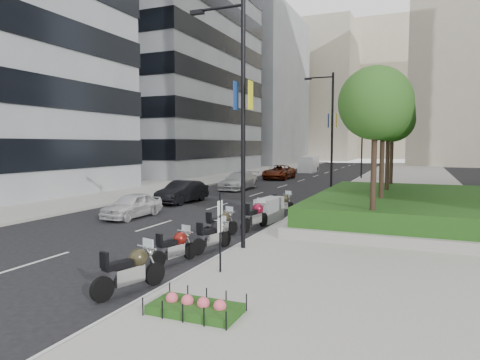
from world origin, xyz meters
The scene contains 32 objects.
ground centered at (0.00, 0.00, 0.00)m, with size 160.00×160.00×0.00m, color black.
sidewalk_right centered at (9.00, 30.00, 0.07)m, with size 10.00×100.00×0.15m, color #9E9B93.
sidewalk_left centered at (-12.00, 30.00, 0.07)m, with size 8.00×100.00×0.15m, color #9E9B93.
lane_edge centered at (3.70, 30.00, 0.01)m, with size 0.12×100.00×0.01m, color silver.
lane_centre centered at (-1.50, 30.00, 0.01)m, with size 0.12×100.00×0.01m, color silver.
building_grey_mid centered at (-24.00, 38.00, 20.00)m, with size 22.00×26.00×40.00m, color gray.
building_grey_far centered at (-24.00, 70.00, 15.00)m, with size 22.00×26.00×30.00m, color gray.
building_cream_left centered at (-18.00, 100.00, 17.00)m, with size 26.00×24.00×34.00m, color #B7AD93.
building_cream_centre centered at (2.00, 120.00, 19.00)m, with size 30.00×24.00×38.00m, color #B7AD93.
planter centered at (10.00, 10.00, 0.35)m, with size 10.00×14.00×0.40m, color #9C9891.
hedge centered at (10.00, 10.00, 0.95)m, with size 9.40×13.40×0.80m, color #1F4112.
flower_bed centered at (5.60, -5.00, 0.25)m, with size 2.00×1.00×0.20m, color #1F4112.
tree_0 centered at (8.50, 4.00, 5.42)m, with size 2.80×2.80×6.30m.
tree_1 centered at (8.50, 8.00, 5.42)m, with size 2.80×2.80×6.30m.
tree_2 centered at (8.50, 12.00, 5.42)m, with size 2.80×2.80×6.30m.
tree_3 centered at (8.50, 16.00, 5.42)m, with size 2.80×2.80×6.30m.
lamp_post_0 centered at (4.14, 1.00, 5.07)m, with size 2.34×0.45×9.00m.
lamp_post_1 centered at (4.14, 18.00, 5.07)m, with size 2.34×0.45×9.00m.
lamp_post_2 centered at (4.14, 36.00, 5.07)m, with size 2.34×0.45×9.00m.
parking_sign centered at (4.80, -2.00, 1.46)m, with size 0.06×0.32×2.50m.
motorcycle_0 centered at (3.21, -4.10, 0.61)m, with size 0.92×2.22×1.14m.
motorcycle_1 centered at (2.85, -1.28, 0.54)m, with size 0.74×2.01×1.01m.
motorcycle_2 centered at (3.21, 0.75, 0.56)m, with size 0.78×2.06×1.04m.
motorcycle_3 centered at (2.57, 2.81, 0.57)m, with size 0.86×2.08×1.06m.
motorcycle_4 centered at (3.27, 4.99, 0.63)m, with size 0.79×2.36×1.18m.
motorcycle_5 centered at (3.23, 7.12, 0.60)m, with size 1.01×2.09×1.20m.
motorcycle_6 centered at (3.14, 9.75, 0.57)m, with size 0.90×2.07×1.07m.
car_a centered at (-3.89, 5.47, 0.65)m, with size 1.55×3.84×1.31m, color silver.
car_b centered at (-4.35, 11.51, 0.73)m, with size 1.55×4.45×1.47m, color black.
car_c centered at (-4.13, 20.75, 0.75)m, with size 2.10×5.17×1.50m, color silver.
car_d centered at (-4.27, 32.76, 0.79)m, with size 2.61×5.65×1.57m, color #5B1C0A.
delivery_van centered at (-4.10, 46.02, 1.02)m, with size 2.22×5.30×2.19m.
Camera 1 is at (10.04, -13.10, 3.88)m, focal length 32.00 mm.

